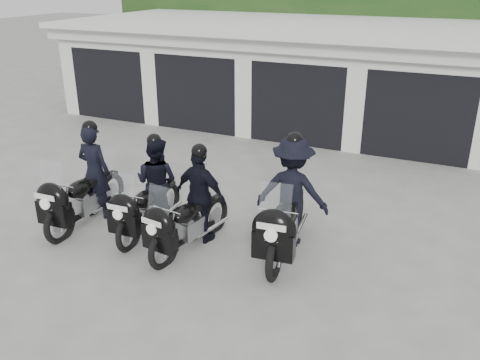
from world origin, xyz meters
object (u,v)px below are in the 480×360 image
at_px(police_bike_b, 152,190).
at_px(police_bike_d, 290,200).
at_px(police_bike_c, 194,203).
at_px(police_bike_a, 85,184).

relative_size(police_bike_b, police_bike_d, 0.88).
relative_size(police_bike_b, police_bike_c, 0.99).
distance_m(police_bike_c, police_bike_d, 1.60).
bearing_deg(police_bike_a, police_bike_b, 12.09).
distance_m(police_bike_b, police_bike_c, 1.02).
height_order(police_bike_b, police_bike_d, police_bike_d).
relative_size(police_bike_a, police_bike_d, 0.95).
xyz_separation_m(police_bike_b, police_bike_c, (1.00, -0.21, 0.01)).
bearing_deg(police_bike_a, police_bike_d, 8.43).
height_order(police_bike_a, police_bike_c, police_bike_a).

